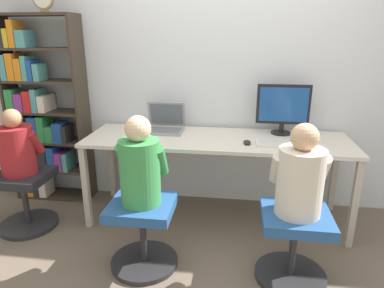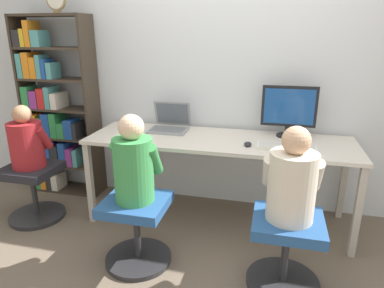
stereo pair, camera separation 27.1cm
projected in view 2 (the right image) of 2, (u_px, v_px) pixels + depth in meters
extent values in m
plane|color=brown|center=(210.00, 239.00, 2.80)|extent=(14.00, 14.00, 0.00)
cube|color=silver|center=(228.00, 69.00, 3.08)|extent=(10.00, 0.05, 2.60)
cube|color=beige|center=(219.00, 140.00, 2.88)|extent=(2.23, 0.68, 0.03)
cube|color=#ADA497|center=(90.00, 183.00, 2.97)|extent=(0.05, 0.05, 0.73)
cube|color=#ADA497|center=(357.00, 213.00, 2.48)|extent=(0.05, 0.05, 0.73)
cube|color=#ADA497|center=(120.00, 160.00, 3.52)|extent=(0.05, 0.05, 0.73)
cube|color=#ADA497|center=(343.00, 180.00, 3.03)|extent=(0.05, 0.05, 0.73)
cylinder|color=black|center=(287.00, 136.00, 2.94)|extent=(0.18, 0.18, 0.01)
cylinder|color=black|center=(287.00, 131.00, 2.93)|extent=(0.04, 0.04, 0.08)
cube|color=black|center=(289.00, 106.00, 2.86)|extent=(0.45, 0.02, 0.34)
cube|color=#19478C|center=(289.00, 107.00, 2.85)|extent=(0.41, 0.01, 0.30)
cube|color=gray|center=(168.00, 130.00, 3.08)|extent=(0.34, 0.24, 0.02)
cube|color=slate|center=(168.00, 129.00, 3.08)|extent=(0.30, 0.19, 0.00)
cube|color=gray|center=(173.00, 113.00, 3.19)|extent=(0.34, 0.07, 0.23)
cube|color=slate|center=(172.00, 114.00, 3.18)|extent=(0.30, 0.06, 0.20)
cube|color=silver|center=(286.00, 147.00, 2.62)|extent=(0.45, 0.15, 0.02)
cube|color=#BAB8AD|center=(287.00, 146.00, 2.62)|extent=(0.41, 0.12, 0.00)
ellipsoid|color=black|center=(248.00, 144.00, 2.69)|extent=(0.06, 0.09, 0.03)
cylinder|color=#262628|center=(282.00, 282.00, 2.29)|extent=(0.48, 0.48, 0.04)
cylinder|color=#262628|center=(285.00, 254.00, 2.23)|extent=(0.05, 0.05, 0.39)
cube|color=#234C84|center=(288.00, 223.00, 2.15)|extent=(0.44, 0.42, 0.07)
cylinder|color=#262628|center=(139.00, 258.00, 2.53)|extent=(0.48, 0.48, 0.04)
cylinder|color=#262628|center=(137.00, 233.00, 2.47)|extent=(0.05, 0.05, 0.39)
cube|color=#234C84|center=(136.00, 204.00, 2.39)|extent=(0.44, 0.42, 0.07)
cylinder|color=beige|center=(292.00, 187.00, 2.08)|extent=(0.29, 0.29, 0.44)
sphere|color=tan|center=(296.00, 140.00, 1.99)|extent=(0.17, 0.17, 0.17)
cylinder|color=beige|center=(270.00, 171.00, 2.15)|extent=(0.08, 0.19, 0.25)
cylinder|color=beige|center=(316.00, 175.00, 2.08)|extent=(0.08, 0.19, 0.25)
cylinder|color=#388C47|center=(134.00, 170.00, 2.31)|extent=(0.27, 0.27, 0.45)
sphere|color=beige|center=(131.00, 127.00, 2.22)|extent=(0.17, 0.17, 0.17)
cylinder|color=#388C47|center=(120.00, 156.00, 2.38)|extent=(0.08, 0.19, 0.25)
cylinder|color=#388C47|center=(154.00, 159.00, 2.32)|extent=(0.08, 0.19, 0.25)
cube|color=#382D23|center=(29.00, 107.00, 3.50)|extent=(0.02, 0.26, 1.77)
cube|color=#382D23|center=(93.00, 110.00, 3.34)|extent=(0.02, 0.26, 1.77)
cube|color=#382D23|center=(70.00, 188.00, 3.69)|extent=(0.70, 0.25, 0.02)
cube|color=#382D23|center=(67.00, 163.00, 3.60)|extent=(0.70, 0.25, 0.02)
cube|color=#382D23|center=(64.00, 136.00, 3.51)|extent=(0.70, 0.25, 0.02)
cube|color=#382D23|center=(60.00, 108.00, 3.42)|extent=(0.70, 0.25, 0.02)
cube|color=#382D23|center=(57.00, 79.00, 3.33)|extent=(0.70, 0.25, 0.02)
cube|color=#382D23|center=(53.00, 48.00, 3.24)|extent=(0.70, 0.25, 0.02)
cube|color=#382D23|center=(49.00, 15.00, 3.15)|extent=(0.70, 0.25, 0.02)
cube|color=#2D8C47|center=(42.00, 179.00, 3.69)|extent=(0.07, 0.16, 0.16)
cube|color=orange|center=(49.00, 179.00, 3.69)|extent=(0.06, 0.21, 0.15)
cube|color=#262628|center=(53.00, 180.00, 3.65)|extent=(0.05, 0.15, 0.18)
cube|color=silver|center=(59.00, 181.00, 3.65)|extent=(0.07, 0.18, 0.16)
cube|color=gold|center=(39.00, 154.00, 3.60)|extent=(0.08, 0.17, 0.16)
cube|color=red|center=(46.00, 152.00, 3.60)|extent=(0.05, 0.21, 0.19)
cube|color=#1E4C9E|center=(50.00, 151.00, 3.54)|extent=(0.09, 0.15, 0.24)
cube|color=#262628|center=(60.00, 153.00, 3.55)|extent=(0.08, 0.21, 0.20)
cube|color=#1E4C9E|center=(67.00, 152.00, 3.53)|extent=(0.07, 0.22, 0.24)
cube|color=#8C338C|center=(73.00, 156.00, 3.51)|extent=(0.07, 0.18, 0.18)
cube|color=teal|center=(79.00, 156.00, 3.50)|extent=(0.05, 0.19, 0.17)
cube|color=#8C338C|center=(33.00, 126.00, 3.51)|extent=(0.04, 0.17, 0.17)
cube|color=orange|center=(38.00, 124.00, 3.50)|extent=(0.08, 0.19, 0.22)
cube|color=#2D8C47|center=(44.00, 126.00, 3.48)|extent=(0.05, 0.17, 0.19)
cube|color=#1E4C9E|center=(52.00, 124.00, 3.48)|extent=(0.09, 0.22, 0.24)
cube|color=#2D8C47|center=(59.00, 124.00, 3.46)|extent=(0.07, 0.22, 0.24)
cube|color=#2D8C47|center=(65.00, 130.00, 3.43)|extent=(0.08, 0.17, 0.15)
cube|color=#1E4C9E|center=(72.00, 128.00, 3.41)|extent=(0.09, 0.18, 0.19)
cube|color=#262628|center=(78.00, 130.00, 3.39)|extent=(0.04, 0.17, 0.16)
cube|color=#2D8C47|center=(30.00, 96.00, 3.41)|extent=(0.08, 0.17, 0.21)
cube|color=#8C338C|center=(39.00, 99.00, 3.41)|extent=(0.08, 0.20, 0.17)
cube|color=red|center=(45.00, 98.00, 3.37)|extent=(0.08, 0.16, 0.19)
cube|color=teal|center=(52.00, 97.00, 3.36)|extent=(0.05, 0.19, 0.21)
cube|color=silver|center=(59.00, 100.00, 3.37)|extent=(0.06, 0.22, 0.15)
cube|color=teal|center=(25.00, 65.00, 3.33)|extent=(0.06, 0.19, 0.23)
cube|color=orange|center=(32.00, 65.00, 3.31)|extent=(0.07, 0.20, 0.24)
cube|color=orange|center=(39.00, 67.00, 3.31)|extent=(0.07, 0.21, 0.20)
cube|color=teal|center=(43.00, 66.00, 3.27)|extent=(0.05, 0.16, 0.22)
cube|color=#1E4C9E|center=(48.00, 69.00, 3.26)|extent=(0.05, 0.16, 0.18)
cube|color=teal|center=(53.00, 70.00, 3.26)|extent=(0.05, 0.16, 0.15)
cube|color=#262628|center=(21.00, 38.00, 3.23)|extent=(0.08, 0.16, 0.15)
cube|color=gold|center=(28.00, 38.00, 3.23)|extent=(0.04, 0.18, 0.16)
cube|color=orange|center=(32.00, 34.00, 3.20)|extent=(0.06, 0.18, 0.23)
cube|color=teal|center=(40.00, 39.00, 3.19)|extent=(0.09, 0.17, 0.15)
cube|color=olive|center=(57.00, 12.00, 3.04)|extent=(0.07, 0.03, 0.02)
cylinder|color=#262628|center=(38.00, 215.00, 3.13)|extent=(0.48, 0.48, 0.04)
cylinder|color=#262628|center=(34.00, 194.00, 3.06)|extent=(0.05, 0.05, 0.39)
cube|color=black|center=(31.00, 170.00, 2.99)|extent=(0.44, 0.42, 0.07)
cylinder|color=maroon|center=(27.00, 145.00, 2.92)|extent=(0.28, 0.28, 0.39)
sphere|color=#A87A56|center=(22.00, 114.00, 2.83)|extent=(0.15, 0.15, 0.15)
cylinder|color=maroon|center=(17.00, 136.00, 2.98)|extent=(0.08, 0.18, 0.23)
cylinder|color=maroon|center=(43.00, 138.00, 2.92)|extent=(0.08, 0.18, 0.23)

